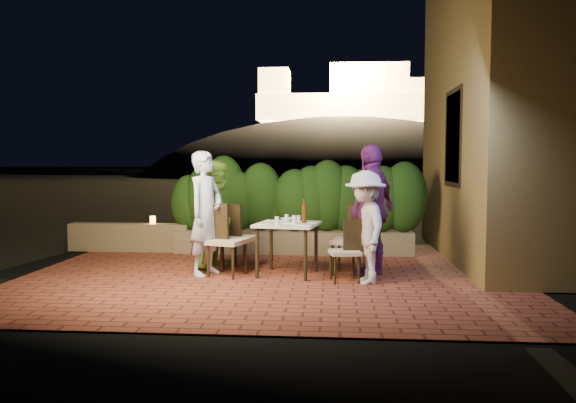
# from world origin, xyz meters

# --- Properties ---
(ground) EXTENTS (400.00, 400.00, 0.00)m
(ground) POSITION_xyz_m (0.00, 0.00, -0.02)
(ground) COLOR black
(ground) RESTS_ON ground
(terrace_floor) EXTENTS (7.00, 6.00, 0.15)m
(terrace_floor) POSITION_xyz_m (0.00, 0.50, -0.07)
(terrace_floor) COLOR brown
(terrace_floor) RESTS_ON ground
(building_wall) EXTENTS (1.60, 5.00, 5.00)m
(building_wall) POSITION_xyz_m (3.60, 2.00, 2.50)
(building_wall) COLOR olive
(building_wall) RESTS_ON ground
(window_pane) EXTENTS (0.08, 1.00, 1.40)m
(window_pane) POSITION_xyz_m (2.82, 1.50, 2.00)
(window_pane) COLOR black
(window_pane) RESTS_ON building_wall
(window_frame) EXTENTS (0.06, 1.15, 1.55)m
(window_frame) POSITION_xyz_m (2.81, 1.50, 2.00)
(window_frame) COLOR black
(window_frame) RESTS_ON building_wall
(planter) EXTENTS (4.20, 0.55, 0.40)m
(planter) POSITION_xyz_m (0.20, 2.30, 0.20)
(planter) COLOR #7A6E4D
(planter) RESTS_ON ground
(hedge) EXTENTS (4.00, 0.70, 1.10)m
(hedge) POSITION_xyz_m (0.20, 2.30, 0.95)
(hedge) COLOR #1A3B10
(hedge) RESTS_ON planter
(parapet) EXTENTS (2.20, 0.30, 0.50)m
(parapet) POSITION_xyz_m (-2.80, 2.30, 0.25)
(parapet) COLOR #7A6E4D
(parapet) RESTS_ON ground
(hill) EXTENTS (52.00, 40.00, 22.00)m
(hill) POSITION_xyz_m (2.00, 60.00, -4.00)
(hill) COLOR black
(hill) RESTS_ON ground
(fortress) EXTENTS (26.00, 8.00, 8.00)m
(fortress) POSITION_xyz_m (2.00, 60.00, 10.50)
(fortress) COLOR #FFCC7A
(fortress) RESTS_ON hill
(dining_table) EXTENTS (0.97, 0.97, 0.75)m
(dining_table) POSITION_xyz_m (0.25, 0.34, 0.38)
(dining_table) COLOR white
(dining_table) RESTS_ON ground
(plate_nw) EXTENTS (0.22, 0.22, 0.01)m
(plate_nw) POSITION_xyz_m (-0.05, 0.20, 0.76)
(plate_nw) COLOR white
(plate_nw) RESTS_ON dining_table
(plate_sw) EXTENTS (0.20, 0.20, 0.01)m
(plate_sw) POSITION_xyz_m (0.00, 0.60, 0.76)
(plate_sw) COLOR white
(plate_sw) RESTS_ON dining_table
(plate_ne) EXTENTS (0.24, 0.24, 0.01)m
(plate_ne) POSITION_xyz_m (0.51, 0.10, 0.76)
(plate_ne) COLOR white
(plate_ne) RESTS_ON dining_table
(plate_se) EXTENTS (0.24, 0.24, 0.01)m
(plate_se) POSITION_xyz_m (0.55, 0.49, 0.76)
(plate_se) COLOR white
(plate_se) RESTS_ON dining_table
(plate_centre) EXTENTS (0.24, 0.24, 0.01)m
(plate_centre) POSITION_xyz_m (0.28, 0.31, 0.76)
(plate_centre) COLOR white
(plate_centre) RESTS_ON dining_table
(plate_front) EXTENTS (0.21, 0.21, 0.01)m
(plate_front) POSITION_xyz_m (0.22, 0.02, 0.76)
(plate_front) COLOR white
(plate_front) RESTS_ON dining_table
(glass_nw) EXTENTS (0.06, 0.06, 0.10)m
(glass_nw) POSITION_xyz_m (0.11, 0.24, 0.80)
(glass_nw) COLOR silver
(glass_nw) RESTS_ON dining_table
(glass_sw) EXTENTS (0.06, 0.06, 0.10)m
(glass_sw) POSITION_xyz_m (0.22, 0.57, 0.80)
(glass_sw) COLOR silver
(glass_sw) RESTS_ON dining_table
(glass_ne) EXTENTS (0.07, 0.07, 0.12)m
(glass_ne) POSITION_xyz_m (0.36, 0.25, 0.81)
(glass_ne) COLOR silver
(glass_ne) RESTS_ON dining_table
(glass_se) EXTENTS (0.06, 0.06, 0.10)m
(glass_se) POSITION_xyz_m (0.41, 0.47, 0.80)
(glass_se) COLOR silver
(glass_se) RESTS_ON dining_table
(beer_bottle) EXTENTS (0.07, 0.07, 0.34)m
(beer_bottle) POSITION_xyz_m (0.49, 0.36, 0.92)
(beer_bottle) COLOR #542A0E
(beer_bottle) RESTS_ON dining_table
(bowl) EXTENTS (0.22, 0.22, 0.04)m
(bowl) POSITION_xyz_m (0.22, 0.65, 0.77)
(bowl) COLOR white
(bowl) RESTS_ON dining_table
(chair_left_front) EXTENTS (0.60, 0.60, 1.03)m
(chair_left_front) POSITION_xyz_m (-0.60, 0.21, 0.52)
(chair_left_front) COLOR black
(chair_left_front) RESTS_ON ground
(chair_left_back) EXTENTS (0.59, 0.59, 0.98)m
(chair_left_back) POSITION_xyz_m (-0.51, 0.76, 0.49)
(chair_left_back) COLOR black
(chair_left_back) RESTS_ON ground
(chair_right_front) EXTENTS (0.46, 0.46, 0.84)m
(chair_right_front) POSITION_xyz_m (1.06, -0.05, 0.42)
(chair_right_front) COLOR black
(chair_right_front) RESTS_ON ground
(chair_right_back) EXTENTS (0.57, 0.57, 1.01)m
(chair_right_back) POSITION_xyz_m (1.13, 0.44, 0.51)
(chair_right_back) COLOR black
(chair_right_back) RESTS_ON ground
(diner_blue) EXTENTS (0.65, 0.76, 1.77)m
(diner_blue) POSITION_xyz_m (-0.91, 0.24, 0.89)
(diner_blue) COLOR silver
(diner_blue) RESTS_ON ground
(diner_green) EXTENTS (0.91, 0.99, 1.64)m
(diner_green) POSITION_xyz_m (-0.85, 0.84, 0.82)
(diner_green) COLOR #8CCE40
(diner_green) RESTS_ON ground
(diner_white) EXTENTS (0.76, 1.07, 1.51)m
(diner_white) POSITION_xyz_m (1.33, -0.13, 0.75)
(diner_white) COLOR silver
(diner_white) RESTS_ON ground
(diner_purple) EXTENTS (0.97, 1.17, 1.88)m
(diner_purple) POSITION_xyz_m (1.45, 0.41, 0.94)
(diner_purple) COLOR #652267
(diner_purple) RESTS_ON ground
(parapet_lamp) EXTENTS (0.10, 0.10, 0.14)m
(parapet_lamp) POSITION_xyz_m (-2.36, 2.30, 0.57)
(parapet_lamp) COLOR orange
(parapet_lamp) RESTS_ON parapet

